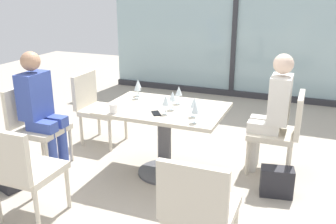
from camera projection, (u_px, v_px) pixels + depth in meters
name	position (u px, v px, depth m)	size (l,w,h in m)	color
ground_plane	(165.00, 173.00, 3.98)	(12.00, 12.00, 0.00)	#A89E8E
window_wall_backdrop	(235.00, 27.00, 6.41)	(4.56, 0.10, 2.70)	#9AB7BC
dining_table_main	(164.00, 126.00, 3.81)	(1.20, 0.84, 0.73)	#BCB29E
chair_side_end	(34.00, 122.00, 4.03)	(0.50, 0.46, 0.87)	beige
chair_far_right	(282.00, 128.00, 3.86)	(0.50, 0.46, 0.87)	beige
chair_far_left	(96.00, 104.00, 4.64)	(0.50, 0.46, 0.87)	beige
chair_front_right	(198.00, 206.00, 2.49)	(0.46, 0.50, 0.87)	beige
chair_front_left	(21.00, 168.00, 3.01)	(0.46, 0.50, 0.87)	beige
person_side_end	(40.00, 105.00, 3.92)	(0.39, 0.34, 1.26)	#384C9E
person_far_right	(273.00, 108.00, 3.83)	(0.39, 0.34, 1.26)	silver
wine_glass_0	(195.00, 108.00, 3.30)	(0.07, 0.07, 0.18)	silver
wine_glass_1	(173.00, 97.00, 3.65)	(0.07, 0.07, 0.18)	silver
wine_glass_2	(137.00, 87.00, 4.01)	(0.07, 0.07, 0.18)	silver
wine_glass_3	(138.00, 84.00, 4.11)	(0.07, 0.07, 0.18)	silver
wine_glass_4	(166.00, 101.00, 3.52)	(0.07, 0.07, 0.18)	silver
wine_glass_5	(194.00, 103.00, 3.45)	(0.07, 0.07, 0.18)	silver
wine_glass_6	(179.00, 91.00, 3.83)	(0.07, 0.07, 0.18)	silver
coffee_cup	(113.00, 109.00, 3.57)	(0.08, 0.08, 0.09)	white
cell_phone_on_table	(156.00, 113.00, 3.57)	(0.07, 0.14, 0.01)	black
handbag_0	(6.00, 175.00, 3.64)	(0.30, 0.16, 0.28)	#232328
handbag_1	(277.00, 182.00, 3.52)	(0.30, 0.16, 0.28)	#232328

